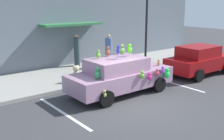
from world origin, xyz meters
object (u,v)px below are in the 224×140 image
at_px(parked_sedan_behind, 199,60).
at_px(street_lamp_post, 146,23).
at_px(plush_covered_car, 120,75).
at_px(teddy_bear_on_sidewalk, 76,74).
at_px(pedestrian_near_shopfront, 109,52).
at_px(pedestrian_walking_past, 77,51).

xyz_separation_m(parked_sedan_behind, street_lamp_post, (-1.69, 2.32, 1.88)).
relative_size(plush_covered_car, teddy_bear_on_sidewalk, 5.80).
relative_size(street_lamp_post, pedestrian_near_shopfront, 2.24).
bearing_deg(plush_covered_car, parked_sedan_behind, -2.07).
height_order(teddy_bear_on_sidewalk, pedestrian_near_shopfront, pedestrian_near_shopfront).
bearing_deg(pedestrian_near_shopfront, plush_covered_car, -121.44).
xyz_separation_m(teddy_bear_on_sidewalk, street_lamp_post, (4.43, -0.09, 2.15)).
relative_size(plush_covered_car, pedestrian_near_shopfront, 2.49).
bearing_deg(teddy_bear_on_sidewalk, plush_covered_car, -70.03).
distance_m(street_lamp_post, pedestrian_near_shopfront, 2.68).
bearing_deg(street_lamp_post, pedestrian_walking_past, 131.60).
distance_m(teddy_bear_on_sidewalk, pedestrian_near_shopfront, 3.49).
height_order(teddy_bear_on_sidewalk, pedestrian_walking_past, pedestrian_walking_past).
relative_size(parked_sedan_behind, pedestrian_near_shopfront, 2.17).
xyz_separation_m(parked_sedan_behind, pedestrian_walking_past, (-4.32, 5.27, 0.22)).
bearing_deg(plush_covered_car, pedestrian_near_shopfront, 58.56).
height_order(parked_sedan_behind, street_lamp_post, street_lamp_post).
height_order(plush_covered_car, pedestrian_walking_past, plush_covered_car).
distance_m(teddy_bear_on_sidewalk, pedestrian_walking_past, 3.42).
xyz_separation_m(plush_covered_car, pedestrian_walking_past, (1.00, 5.08, 0.20)).
distance_m(plush_covered_car, teddy_bear_on_sidewalk, 2.37).
relative_size(teddy_bear_on_sidewalk, street_lamp_post, 0.19).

